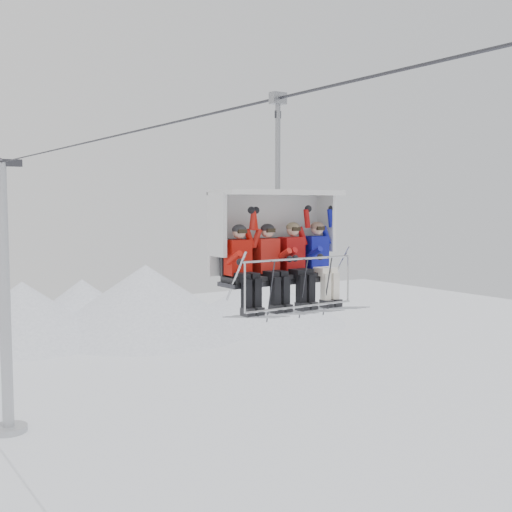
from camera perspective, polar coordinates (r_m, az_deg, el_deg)
lift_tower_right at (r=33.86m, az=-21.41°, el=-5.08°), size 2.00×1.80×13.48m
haul_cable at (r=12.97m, az=0.00°, el=13.41°), size 0.06×50.00×0.06m
chairlift_carrier at (r=12.34m, az=1.56°, el=1.85°), size 2.60×1.17×3.98m
skier_far_left at (r=11.60m, az=-1.30°, el=-0.72°), size 0.44×1.69×1.72m
skier_center_left at (r=11.95m, az=1.24°, el=-0.56°), size 0.44×1.69×1.72m
skier_center_right at (r=12.30m, az=3.49°, el=-0.38°), size 0.45×1.69×1.75m
skier_far_right at (r=12.68m, az=5.65°, el=-0.25°), size 0.45×1.69×1.75m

